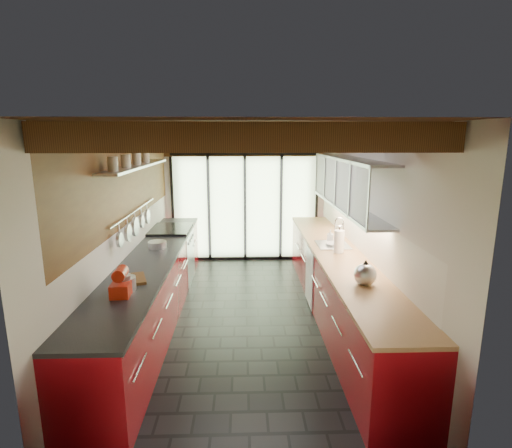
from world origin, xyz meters
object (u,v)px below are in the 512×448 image
at_px(kettle, 365,273).
at_px(bowl, 333,244).
at_px(paper_towel, 339,242).
at_px(soap_bottle, 330,236).
at_px(stand_mixer, 122,283).

distance_m(kettle, bowl, 1.54).
relative_size(paper_towel, soap_bottle, 1.90).
bearing_deg(soap_bottle, kettle, -90.00).
bearing_deg(stand_mixer, paper_towel, 28.48).
height_order(kettle, bowl, kettle).
xyz_separation_m(kettle, soap_bottle, (-0.00, 1.75, -0.03)).
height_order(stand_mixer, paper_towel, paper_towel).
bearing_deg(stand_mixer, kettle, 4.10).
distance_m(stand_mixer, paper_towel, 2.89).
relative_size(kettle, soap_bottle, 1.54).
relative_size(paper_towel, bowl, 1.73).
bearing_deg(soap_bottle, bowl, -90.00).
bearing_deg(paper_towel, soap_bottle, 90.00).
height_order(soap_bottle, bowl, soap_bottle).
height_order(kettle, paper_towel, paper_towel).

